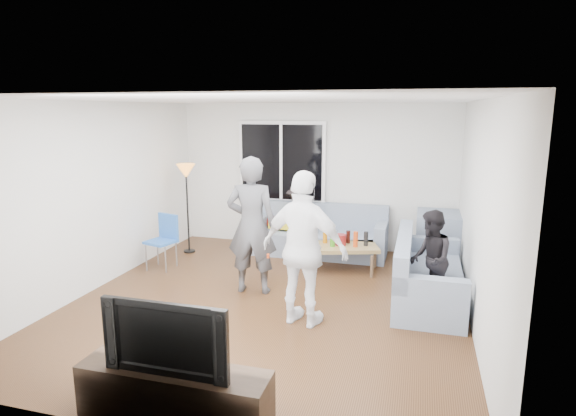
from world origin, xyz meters
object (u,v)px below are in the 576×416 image
(tv_console, at_px, (175,393))
(side_chair, at_px, (161,242))
(sofa_back_section, at_px, (320,230))
(spectator_right, at_px, (430,260))
(spectator_back, at_px, (299,218))
(floor_lamp, at_px, (188,209))
(television, at_px, (171,334))
(coffee_table, at_px, (342,257))
(sofa_right_section, at_px, (429,269))
(player_left, at_px, (252,225))
(player_right, at_px, (304,249))

(tv_console, bearing_deg, side_chair, 121.71)
(tv_console, bearing_deg, sofa_back_section, 87.60)
(spectator_right, height_order, spectator_back, spectator_right)
(floor_lamp, relative_size, spectator_right, 1.24)
(side_chair, height_order, television, television)
(spectator_back, bearing_deg, spectator_right, -23.48)
(side_chair, distance_m, spectator_right, 4.10)
(coffee_table, bearing_deg, tv_console, -99.94)
(sofa_right_section, height_order, coffee_table, sofa_right_section)
(sofa_back_section, xyz_separation_m, side_chair, (-2.26, -1.44, 0.01))
(side_chair, bearing_deg, player_left, -0.96)
(floor_lamp, relative_size, player_left, 0.83)
(sofa_right_section, bearing_deg, player_right, 129.06)
(player_left, bearing_deg, spectator_right, 176.03)
(side_chair, relative_size, player_left, 0.46)
(television, bearing_deg, player_right, 73.41)
(spectator_back, bearing_deg, television, -70.55)
(spectator_right, bearing_deg, player_right, -64.70)
(player_right, relative_size, television, 1.72)
(side_chair, xyz_separation_m, television, (2.06, -3.33, 0.31))
(sofa_right_section, height_order, tv_console, sofa_right_section)
(sofa_back_section, bearing_deg, sofa_right_section, -41.76)
(sofa_back_section, xyz_separation_m, player_left, (-0.53, -1.97, 0.52))
(coffee_table, distance_m, player_right, 2.17)
(sofa_back_section, bearing_deg, player_left, -105.14)
(side_chair, distance_m, player_right, 3.00)
(side_chair, xyz_separation_m, player_left, (1.72, -0.53, 0.51))
(floor_lamp, bearing_deg, player_right, -40.50)
(sofa_back_section, bearing_deg, television, -92.40)
(coffee_table, distance_m, tv_console, 4.11)
(sofa_right_section, bearing_deg, sofa_back_section, 48.24)
(player_left, distance_m, spectator_back, 2.03)
(player_right, distance_m, tv_console, 2.20)
(spectator_right, height_order, tv_console, spectator_right)
(side_chair, distance_m, spectator_back, 2.39)
(spectator_back, bearing_deg, coffee_table, -23.08)
(side_chair, distance_m, television, 3.92)
(side_chair, relative_size, floor_lamp, 0.55)
(player_right, xyz_separation_m, tv_console, (-0.60, -2.00, -0.69))
(side_chair, distance_m, player_left, 1.87)
(player_left, bearing_deg, side_chair, -23.51)
(sofa_right_section, xyz_separation_m, player_left, (-2.35, -0.35, 0.52))
(tv_console, distance_m, television, 0.52)
(sofa_right_section, distance_m, floor_lamp, 4.23)
(sofa_back_section, bearing_deg, spectator_back, 175.47)
(side_chair, bearing_deg, player_right, -10.62)
(television, bearing_deg, tv_console, 0.00)
(floor_lamp, xyz_separation_m, player_right, (2.65, -2.26, 0.13))
(sofa_back_section, height_order, sofa_right_section, same)
(spectator_back, height_order, television, spectator_back)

